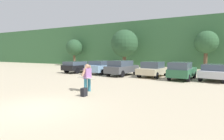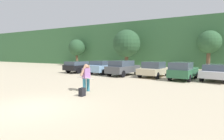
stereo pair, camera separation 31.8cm
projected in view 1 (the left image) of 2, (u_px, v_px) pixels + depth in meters
ground_plane at (35, 109)px, 7.55m from camera, size 120.00×120.00×0.00m
hillside_ridge at (172, 45)px, 33.92m from camera, size 108.00×12.00×7.82m
tree_far_left at (74, 48)px, 34.86m from camera, size 3.12×3.12×5.01m
tree_center_right at (125, 44)px, 28.53m from camera, size 4.29×4.29×6.03m
tree_right at (206, 43)px, 24.36m from camera, size 3.04×3.04×5.34m
parked_car_black at (80, 66)px, 22.15m from camera, size 2.47×4.96×1.36m
parked_car_sky_blue at (103, 67)px, 20.66m from camera, size 2.29×4.72×1.49m
parked_car_dark_gray at (122, 67)px, 18.96m from camera, size 2.27×4.38×1.57m
parked_car_champagne at (153, 69)px, 17.98m from camera, size 2.37×4.16×1.49m
parked_car_forest_green at (182, 71)px, 16.00m from camera, size 2.12×4.37×1.57m
parked_car_silver at (216, 72)px, 15.37m from camera, size 2.71×4.41×1.40m
person_adult at (87, 76)px, 10.91m from camera, size 0.39×0.80×1.68m
surfboard_white at (86, 78)px, 11.01m from camera, size 1.76×0.83×0.20m
backpack_dropped at (84, 92)px, 9.76m from camera, size 0.24×0.34×0.45m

